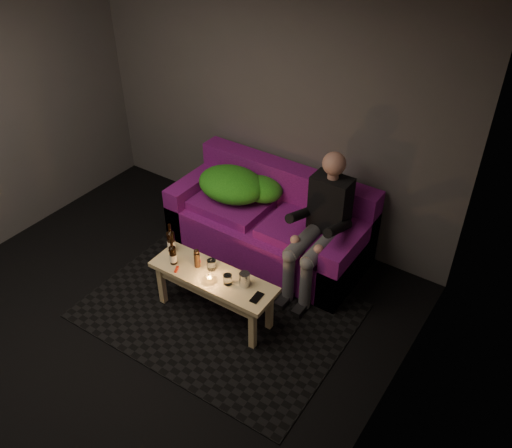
{
  "coord_description": "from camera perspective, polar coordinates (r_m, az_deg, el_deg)",
  "views": [
    {
      "loc": [
        2.62,
        -1.82,
        3.46
      ],
      "look_at": [
        0.43,
        1.42,
        0.59
      ],
      "focal_mm": 38.0,
      "sensor_mm": 36.0,
      "label": 1
    }
  ],
  "objects": [
    {
      "name": "rug",
      "position": [
        4.86,
        -3.95,
        -9.06
      ],
      "size": [
        2.27,
        1.67,
        0.01
      ],
      "primitive_type": "cube",
      "rotation": [
        0.0,
        0.0,
        0.02
      ],
      "color": "black",
      "rests_on": "floor"
    },
    {
      "name": "floor",
      "position": [
        4.7,
        -14.52,
        -12.58
      ],
      "size": [
        4.5,
        4.5,
        0.0
      ],
      "primitive_type": "plane",
      "color": "black",
      "rests_on": "ground"
    },
    {
      "name": "room",
      "position": [
        3.92,
        -13.2,
        7.75
      ],
      "size": [
        4.5,
        4.5,
        4.5
      ],
      "color": "silver",
      "rests_on": "ground"
    },
    {
      "name": "smartphone",
      "position": [
        4.31,
        0.09,
        -7.75
      ],
      "size": [
        0.07,
        0.14,
        0.01
      ],
      "primitive_type": "cube",
      "rotation": [
        0.0,
        0.0,
        0.05
      ],
      "color": "black",
      "rests_on": "coffee_table"
    },
    {
      "name": "person",
      "position": [
        4.76,
        6.83,
        0.13
      ],
      "size": [
        0.35,
        0.8,
        1.29
      ],
      "color": "black",
      "rests_on": "sofa"
    },
    {
      "name": "sofa",
      "position": [
        5.33,
        1.59,
        -0.04
      ],
      "size": [
        1.93,
        0.87,
        0.83
      ],
      "color": "#5C0D64",
      "rests_on": "floor"
    },
    {
      "name": "tumbler_back",
      "position": [
        4.55,
        -4.7,
        -4.29
      ],
      "size": [
        0.08,
        0.08,
        0.09
      ],
      "primitive_type": "cylinder",
      "rotation": [
        0.0,
        0.0,
        -0.06
      ],
      "color": "white",
      "rests_on": "coffee_table"
    },
    {
      "name": "beer_bottle_b",
      "position": [
        4.62,
        -8.75,
        -3.21
      ],
      "size": [
        0.06,
        0.06,
        0.25
      ],
      "color": "black",
      "rests_on": "coffee_table"
    },
    {
      "name": "steel_cup",
      "position": [
        4.38,
        -1.22,
        -5.84
      ],
      "size": [
        0.09,
        0.09,
        0.12
      ],
      "primitive_type": "cylinder",
      "rotation": [
        0.0,
        0.0,
        -0.05
      ],
      "color": "silver",
      "rests_on": "coffee_table"
    },
    {
      "name": "red_lighter",
      "position": [
        4.6,
        -8.37,
        -4.74
      ],
      "size": [
        0.05,
        0.08,
        0.01
      ],
      "primitive_type": "cube",
      "rotation": [
        0.0,
        0.0,
        0.44
      ],
      "color": "red",
      "rests_on": "coffee_table"
    },
    {
      "name": "coffee_table",
      "position": [
        4.58,
        -4.52,
        -6.15
      ],
      "size": [
        1.13,
        0.38,
        0.46
      ],
      "rotation": [
        0.0,
        0.0,
        0.02
      ],
      "color": "#EDC48A",
      "rests_on": "rug"
    },
    {
      "name": "salt_shaker",
      "position": [
        4.62,
        -6.12,
        -3.75
      ],
      "size": [
        0.05,
        0.05,
        0.09
      ],
      "primitive_type": "cylinder",
      "rotation": [
        0.0,
        0.0,
        0.15
      ],
      "color": "silver",
      "rests_on": "coffee_table"
    },
    {
      "name": "tumbler_front",
      "position": [
        4.41,
        -3.0,
        -5.85
      ],
      "size": [
        0.09,
        0.09,
        0.09
      ],
      "primitive_type": "cylinder",
      "rotation": [
        0.0,
        0.0,
        -0.24
      ],
      "color": "white",
      "rests_on": "coffee_table"
    },
    {
      "name": "pepper_mill",
      "position": [
        4.57,
        -6.22,
        -3.79
      ],
      "size": [
        0.06,
        0.06,
        0.14
      ],
      "primitive_type": "cylinder",
      "rotation": [
        0.0,
        0.0,
        -0.28
      ],
      "color": "black",
      "rests_on": "coffee_table"
    },
    {
      "name": "beer_bottle_a",
      "position": [
        4.75,
        -8.93,
        -1.78
      ],
      "size": [
        0.07,
        0.07,
        0.28
      ],
      "color": "black",
      "rests_on": "coffee_table"
    },
    {
      "name": "tealight",
      "position": [
        4.46,
        -4.92,
        -5.74
      ],
      "size": [
        0.06,
        0.06,
        0.05
      ],
      "color": "white",
      "rests_on": "coffee_table"
    },
    {
      "name": "green_blanket",
      "position": [
        5.32,
        -1.95,
        4.13
      ],
      "size": [
        0.85,
        0.58,
        0.29
      ],
      "color": "#1B7E17",
      "rests_on": "sofa"
    }
  ]
}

